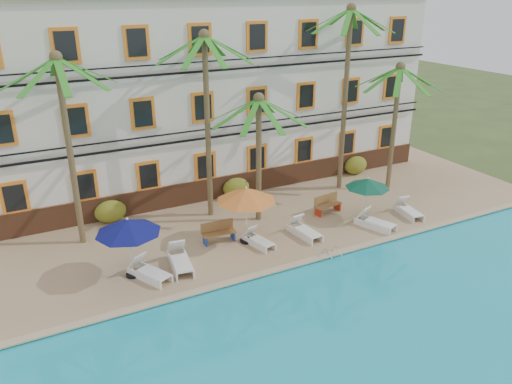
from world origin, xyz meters
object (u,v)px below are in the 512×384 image
palm_c (259,138)px  lounger_b (180,260)px  palm_d (347,77)px  bench_right (327,204)px  bench_left (218,232)px  pool_ladder (332,256)px  palm_e (396,108)px  palm_a (66,126)px  lounger_e (375,222)px  umbrella_red (246,195)px  umbrella_green (368,183)px  palm_b (207,103)px  lounger_a (149,271)px  umbrella_blue (128,226)px  lounger_f (408,210)px  lounger_c (258,240)px  lounger_d (304,230)px

palm_c → lounger_b: (-4.89, -2.56, -3.76)m
palm_d → bench_right: size_ratio=6.30×
bench_left → pool_ladder: 5.06m
palm_d → palm_e: palm_d is taller
palm_a → bench_right: (11.41, -2.34, -4.82)m
palm_c → lounger_e: 6.69m
umbrella_red → umbrella_green: umbrella_red is taller
palm_b → pool_ladder: 8.86m
palm_e → lounger_e: bearing=-137.5°
palm_c → lounger_a: palm_c is taller
palm_e → lounger_b: (-13.29, -2.90, -4.21)m
palm_c → bench_right: size_ratio=3.98×
umbrella_blue → umbrella_red: size_ratio=0.95×
umbrella_blue → lounger_e: 11.36m
palm_b → pool_ladder: (2.92, -6.21, -5.61)m
umbrella_green → lounger_e: 1.86m
bench_left → umbrella_green: bearing=-8.1°
lounger_f → palm_e: bearing=64.1°
lounger_a → bench_left: size_ratio=1.31×
palm_c → pool_ladder: palm_c is taller
palm_a → lounger_f: (14.79, -4.44, -5.01)m
lounger_c → lounger_d: (2.26, -0.17, 0.04)m
palm_c → umbrella_green: 5.67m
palm_c → lounger_f: palm_c is taller
palm_d → bench_left: palm_d is taller
lounger_d → umbrella_red: bearing=165.0°
palm_e → palm_c: bearing=-177.7°
umbrella_green → lounger_a: umbrella_green is taller
lounger_a → lounger_d: (7.26, 0.27, -0.00)m
lounger_a → lounger_f: (13.02, -0.20, -0.02)m
palm_a → umbrella_red: size_ratio=3.13×
palm_e → lounger_d: palm_e is taller
lounger_e → palm_c: bearing=143.2°
lounger_f → lounger_a: bearing=179.1°
umbrella_blue → lounger_d: (7.77, -0.19, -1.85)m
umbrella_blue → lounger_e: bearing=-5.1°
palm_a → palm_b: size_ratio=0.94×
lounger_b → palm_b: bearing=53.6°
palm_c → lounger_d: size_ratio=3.19×
palm_b → umbrella_blue: (-4.89, -3.87, -3.47)m
umbrella_green → lounger_a: size_ratio=1.07×
umbrella_red → lounger_e: bearing=-13.9°
palm_a → lounger_e: palm_a is taller
umbrella_blue → bench_right: 10.38m
palm_a → bench_left: 7.70m
umbrella_green → lounger_f: umbrella_green is taller
palm_a → lounger_c: palm_a is taller
bench_right → umbrella_green: bearing=-47.3°
palm_c → umbrella_blue: (-6.75, -2.31, -1.94)m
lounger_c → lounger_e: 5.74m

